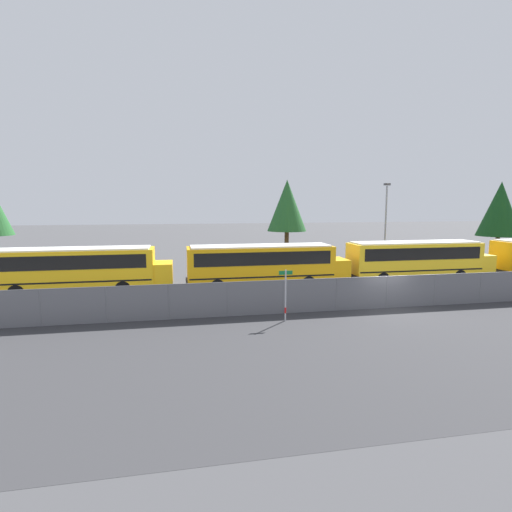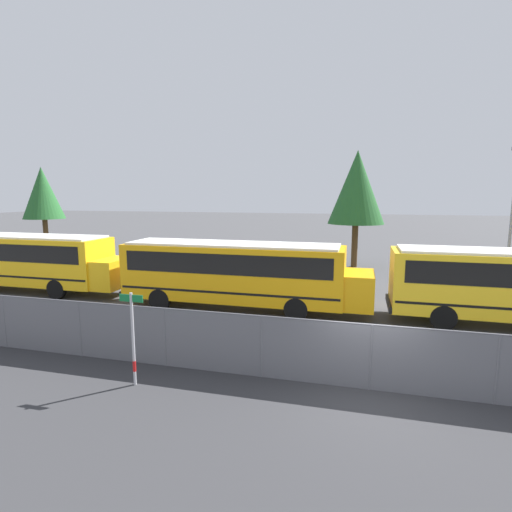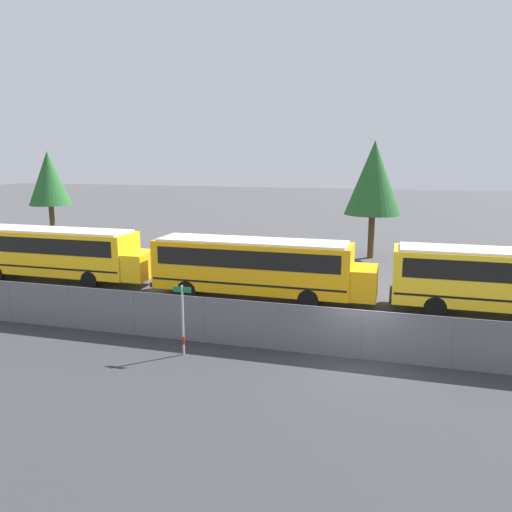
# 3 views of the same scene
# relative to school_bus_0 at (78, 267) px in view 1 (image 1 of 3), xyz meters

# --- Properties ---
(ground_plane) EXTENTS (200.00, 200.00, 0.00)m
(ground_plane) POSITION_rel_school_bus_0_xyz_m (18.02, -6.98, -1.83)
(ground_plane) COLOR #424244
(road_strip) EXTENTS (94.60, 12.00, 0.01)m
(road_strip) POSITION_rel_school_bus_0_xyz_m (18.02, -12.98, -1.83)
(road_strip) COLOR #333335
(road_strip) RESTS_ON ground_plane
(fence) EXTENTS (60.67, 0.07, 1.86)m
(fence) POSITION_rel_school_bus_0_xyz_m (18.02, -6.98, -0.88)
(fence) COLOR #9EA0A5
(fence) RESTS_ON ground_plane
(school_bus_0) EXTENTS (11.40, 2.48, 3.07)m
(school_bus_0) POSITION_rel_school_bus_0_xyz_m (0.00, 0.00, 0.00)
(school_bus_0) COLOR yellow
(school_bus_0) RESTS_ON ground_plane
(school_bus_1) EXTENTS (11.40, 2.48, 3.07)m
(school_bus_1) POSITION_rel_school_bus_0_xyz_m (12.27, -0.50, 0.00)
(school_bus_1) COLOR orange
(school_bus_1) RESTS_ON ground_plane
(school_bus_2) EXTENTS (11.40, 2.48, 3.07)m
(school_bus_2) POSITION_rel_school_bus_0_xyz_m (24.25, -0.16, 0.00)
(school_bus_2) COLOR yellow
(school_bus_2) RESTS_ON ground_plane
(street_sign) EXTENTS (0.70, 0.09, 2.63)m
(street_sign) POSITION_rel_school_bus_0_xyz_m (11.70, -8.34, -0.42)
(street_sign) COLOR #B7B7BC
(street_sign) RESTS_ON ground_plane
(light_pole) EXTENTS (0.60, 0.24, 7.82)m
(light_pole) POSITION_rel_school_bus_0_xyz_m (25.79, 7.59, 2.46)
(light_pole) COLOR gray
(light_pole) RESTS_ON ground_plane
(tree_0) EXTENTS (3.97, 3.97, 8.32)m
(tree_0) POSITION_rel_school_bus_0_xyz_m (17.29, 11.99, 3.87)
(tree_0) COLOR #51381E
(tree_0) RESTS_ON ground_plane
(tree_1) EXTENTS (4.61, 4.61, 8.34)m
(tree_1) POSITION_rel_school_bus_0_xyz_m (41.34, 11.04, 3.50)
(tree_1) COLOR #51381E
(tree_1) RESTS_ON ground_plane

